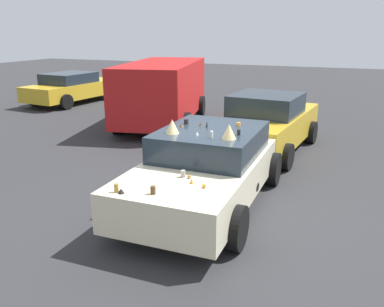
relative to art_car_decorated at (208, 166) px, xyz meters
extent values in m
plane|color=#2D2D30|center=(-0.03, 0.00, -0.70)|extent=(60.00, 60.00, 0.00)
cube|color=beige|center=(-0.03, 0.00, -0.11)|extent=(4.43, 1.88, 0.61)
cube|color=#1E2833|center=(0.12, 0.00, 0.42)|extent=(2.05, 1.69, 0.46)
cylinder|color=black|center=(-1.38, -0.94, -0.36)|extent=(0.67, 0.23, 0.66)
cylinder|color=black|center=(-1.41, 0.89, -0.36)|extent=(0.67, 0.23, 0.66)
cylinder|color=black|center=(1.35, -0.89, -0.36)|extent=(0.67, 0.23, 0.66)
cylinder|color=black|center=(1.31, 0.94, -0.36)|extent=(0.67, 0.23, 0.66)
ellipsoid|color=black|center=(-1.06, -0.92, -0.28)|extent=(0.18, 0.02, 0.12)
ellipsoid|color=black|center=(-0.44, 0.89, -0.07)|extent=(0.11, 0.02, 0.09)
ellipsoid|color=black|center=(0.04, -0.90, -0.28)|extent=(0.20, 0.02, 0.15)
ellipsoid|color=black|center=(-1.85, 0.86, -0.29)|extent=(0.19, 0.02, 0.10)
ellipsoid|color=black|center=(0.68, 0.91, -0.22)|extent=(0.12, 0.02, 0.14)
ellipsoid|color=black|center=(1.64, 0.93, -0.26)|extent=(0.11, 0.02, 0.09)
ellipsoid|color=black|center=(-0.41, 0.89, 0.02)|extent=(0.10, 0.02, 0.10)
cylinder|color=#51381E|center=(-1.92, 0.07, 0.25)|extent=(0.10, 0.10, 0.11)
cylinder|color=#A87A38|center=(-2.06, 0.55, 0.26)|extent=(0.09, 0.09, 0.12)
sphere|color=#A87A38|center=(-1.18, -0.14, 0.22)|extent=(0.06, 0.06, 0.06)
sphere|color=orange|center=(-1.45, -0.48, 0.22)|extent=(0.06, 0.06, 0.06)
cylinder|color=gray|center=(-1.17, -0.04, 0.25)|extent=(0.07, 0.07, 0.11)
cone|color=black|center=(-2.07, 0.48, 0.23)|extent=(0.10, 0.10, 0.07)
cone|color=orange|center=(-1.37, -0.26, 0.24)|extent=(0.06, 0.06, 0.08)
cone|color=black|center=(0.20, 0.11, 0.71)|extent=(0.05, 0.05, 0.11)
cylinder|color=black|center=(-0.14, -0.58, 0.70)|extent=(0.07, 0.07, 0.10)
cone|color=#51381E|center=(0.24, 0.25, 0.69)|extent=(0.08, 0.08, 0.07)
cylinder|color=black|center=(0.29, 0.55, 0.70)|extent=(0.10, 0.10, 0.09)
cylinder|color=orange|center=(0.51, -0.38, 0.68)|extent=(0.10, 0.10, 0.06)
cone|color=#51381E|center=(0.05, 0.54, 0.68)|extent=(0.11, 0.11, 0.06)
cylinder|color=silver|center=(-0.48, -0.23, 0.71)|extent=(0.06, 0.06, 0.11)
cone|color=silver|center=(-0.39, 0.06, 0.68)|extent=(0.07, 0.07, 0.06)
cylinder|color=tan|center=(-0.47, -0.53, 0.68)|extent=(0.08, 0.08, 0.06)
cylinder|color=#A87A38|center=(-0.31, 0.54, 0.71)|extent=(0.09, 0.09, 0.11)
cone|color=#D8BC7F|center=(-0.42, -0.50, 0.77)|extent=(0.23, 0.23, 0.24)
cone|color=#D8BC7F|center=(-0.44, 0.48, 0.77)|extent=(0.23, 0.23, 0.24)
cube|color=#B21919|center=(5.45, 3.66, 0.46)|extent=(5.46, 3.17, 1.71)
cube|color=#1E2833|center=(7.19, 4.07, 0.81)|extent=(0.53, 1.77, 0.62)
cylinder|color=black|center=(6.70, 5.03, -0.34)|extent=(0.76, 0.40, 0.72)
cylinder|color=black|center=(7.18, 3.00, -0.34)|extent=(0.76, 0.40, 0.72)
cylinder|color=black|center=(3.71, 4.31, -0.34)|extent=(0.76, 0.40, 0.72)
cylinder|color=black|center=(4.19, 2.29, -0.34)|extent=(0.76, 0.40, 0.72)
cube|color=gold|center=(7.66, 9.08, -0.14)|extent=(4.50, 2.05, 0.61)
cube|color=#1E2833|center=(7.47, 9.09, 0.38)|extent=(2.10, 1.72, 0.42)
cylinder|color=black|center=(9.08, 9.84, -0.39)|extent=(0.62, 0.27, 0.60)
cylinder|color=black|center=(8.94, 8.10, -0.39)|extent=(0.62, 0.27, 0.60)
cylinder|color=black|center=(6.38, 10.06, -0.39)|extent=(0.62, 0.27, 0.60)
cylinder|color=black|center=(6.23, 8.32, -0.39)|extent=(0.62, 0.27, 0.60)
cube|color=gold|center=(3.70, -0.20, -0.08)|extent=(4.24, 2.08, 0.72)
cube|color=#1E2833|center=(3.58, -0.19, 0.53)|extent=(1.78, 1.72, 0.51)
cylinder|color=black|center=(5.05, 0.57, -0.39)|extent=(0.63, 0.27, 0.61)
cylinder|color=black|center=(4.89, -1.19, -0.39)|extent=(0.63, 0.27, 0.61)
cylinder|color=black|center=(2.51, 0.79, -0.39)|extent=(0.63, 0.27, 0.61)
cylinder|color=black|center=(2.36, -0.97, -0.39)|extent=(0.63, 0.27, 0.61)
camera|label=1|loc=(-6.35, -2.37, 2.30)|focal=37.84mm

